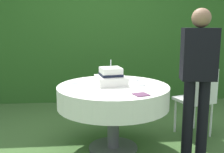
{
  "coord_description": "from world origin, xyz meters",
  "views": [
    {
      "loc": [
        -0.29,
        -3.03,
        1.45
      ],
      "look_at": [
        -0.01,
        0.03,
        0.85
      ],
      "focal_mm": 44.46,
      "sensor_mm": 36.0,
      "label": 1
    }
  ],
  "objects_px": {
    "wedding_cake": "(111,77)",
    "serving_plate_left": "(135,80)",
    "cake_table": "(113,96)",
    "serving_plate_far": "(140,84)",
    "serving_plate_near": "(76,82)",
    "garden_chair": "(198,96)",
    "standing_person": "(198,73)",
    "napkin_stack": "(141,95)"
  },
  "relations": [
    {
      "from": "cake_table",
      "to": "serving_plate_near",
      "type": "bearing_deg",
      "value": 155.37
    },
    {
      "from": "wedding_cake",
      "to": "serving_plate_left",
      "type": "xyz_separation_m",
      "value": [
        0.31,
        0.22,
        -0.08
      ]
    },
    {
      "from": "garden_chair",
      "to": "wedding_cake",
      "type": "bearing_deg",
      "value": -170.99
    },
    {
      "from": "wedding_cake",
      "to": "napkin_stack",
      "type": "xyz_separation_m",
      "value": [
        0.25,
        -0.5,
        -0.08
      ]
    },
    {
      "from": "cake_table",
      "to": "napkin_stack",
      "type": "height_order",
      "value": "napkin_stack"
    },
    {
      "from": "garden_chair",
      "to": "serving_plate_left",
      "type": "bearing_deg",
      "value": 177.07
    },
    {
      "from": "garden_chair",
      "to": "standing_person",
      "type": "distance_m",
      "value": 0.65
    },
    {
      "from": "standing_person",
      "to": "napkin_stack",
      "type": "bearing_deg",
      "value": -162.55
    },
    {
      "from": "serving_plate_far",
      "to": "standing_person",
      "type": "height_order",
      "value": "standing_person"
    },
    {
      "from": "serving_plate_left",
      "to": "serving_plate_near",
      "type": "bearing_deg",
      "value": -172.61
    },
    {
      "from": "serving_plate_far",
      "to": "napkin_stack",
      "type": "height_order",
      "value": "serving_plate_far"
    },
    {
      "from": "wedding_cake",
      "to": "napkin_stack",
      "type": "relative_size",
      "value": 2.75
    },
    {
      "from": "standing_person",
      "to": "serving_plate_far",
      "type": "bearing_deg",
      "value": 157.42
    },
    {
      "from": "napkin_stack",
      "to": "standing_person",
      "type": "height_order",
      "value": "standing_person"
    },
    {
      "from": "wedding_cake",
      "to": "serving_plate_far",
      "type": "relative_size",
      "value": 2.65
    },
    {
      "from": "serving_plate_left",
      "to": "napkin_stack",
      "type": "bearing_deg",
      "value": -94.87
    },
    {
      "from": "wedding_cake",
      "to": "serving_plate_left",
      "type": "distance_m",
      "value": 0.39
    },
    {
      "from": "serving_plate_left",
      "to": "cake_table",
      "type": "bearing_deg",
      "value": -135.49
    },
    {
      "from": "cake_table",
      "to": "napkin_stack",
      "type": "relative_size",
      "value": 9.19
    },
    {
      "from": "serving_plate_left",
      "to": "standing_person",
      "type": "height_order",
      "value": "standing_person"
    },
    {
      "from": "cake_table",
      "to": "wedding_cake",
      "type": "distance_m",
      "value": 0.22
    },
    {
      "from": "napkin_stack",
      "to": "garden_chair",
      "type": "bearing_deg",
      "value": 37.99
    },
    {
      "from": "serving_plate_far",
      "to": "garden_chair",
      "type": "xyz_separation_m",
      "value": [
        0.8,
        0.23,
        -0.22
      ]
    },
    {
      "from": "serving_plate_far",
      "to": "serving_plate_left",
      "type": "bearing_deg",
      "value": 92.41
    },
    {
      "from": "serving_plate_far",
      "to": "standing_person",
      "type": "distance_m",
      "value": 0.65
    },
    {
      "from": "wedding_cake",
      "to": "serving_plate_near",
      "type": "xyz_separation_m",
      "value": [
        -0.41,
        0.13,
        -0.08
      ]
    },
    {
      "from": "cake_table",
      "to": "serving_plate_far",
      "type": "bearing_deg",
      "value": 2.63
    },
    {
      "from": "garden_chair",
      "to": "standing_person",
      "type": "bearing_deg",
      "value": -114.74
    },
    {
      "from": "wedding_cake",
      "to": "napkin_stack",
      "type": "bearing_deg",
      "value": -63.46
    },
    {
      "from": "napkin_stack",
      "to": "serving_plate_left",
      "type": "bearing_deg",
      "value": 85.13
    },
    {
      "from": "cake_table",
      "to": "serving_plate_far",
      "type": "height_order",
      "value": "serving_plate_far"
    },
    {
      "from": "serving_plate_far",
      "to": "napkin_stack",
      "type": "xyz_separation_m",
      "value": [
        -0.07,
        -0.45,
        -0.0
      ]
    },
    {
      "from": "cake_table",
      "to": "wedding_cake",
      "type": "height_order",
      "value": "wedding_cake"
    },
    {
      "from": "wedding_cake",
      "to": "serving_plate_far",
      "type": "distance_m",
      "value": 0.34
    },
    {
      "from": "cake_table",
      "to": "serving_plate_left",
      "type": "distance_m",
      "value": 0.43
    },
    {
      "from": "standing_person",
      "to": "serving_plate_near",
      "type": "bearing_deg",
      "value": 162.15
    },
    {
      "from": "napkin_stack",
      "to": "garden_chair",
      "type": "xyz_separation_m",
      "value": [
        0.87,
        0.68,
        -0.22
      ]
    },
    {
      "from": "serving_plate_near",
      "to": "garden_chair",
      "type": "height_order",
      "value": "garden_chair"
    },
    {
      "from": "wedding_cake",
      "to": "serving_plate_left",
      "type": "bearing_deg",
      "value": 35.08
    },
    {
      "from": "serving_plate_far",
      "to": "cake_table",
      "type": "bearing_deg",
      "value": -177.37
    },
    {
      "from": "wedding_cake",
      "to": "serving_plate_near",
      "type": "relative_size",
      "value": 3.14
    },
    {
      "from": "napkin_stack",
      "to": "garden_chair",
      "type": "relative_size",
      "value": 0.15
    }
  ]
}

